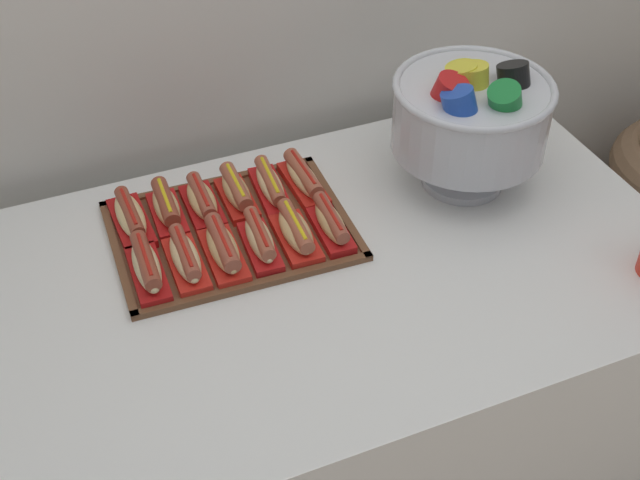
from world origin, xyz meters
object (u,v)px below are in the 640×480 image
hot_dog_0 (147,267)px  punch_bowl (471,115)px  hot_dog_8 (202,201)px  hot_dog_9 (237,192)px  hot_dog_3 (260,240)px  buffet_table (336,384)px  hot_dog_2 (223,248)px  hot_dog_6 (131,217)px  hot_dog_11 (304,178)px  hot_dog_5 (331,223)px  hot_dog_4 (296,232)px  hot_dog_7 (166,207)px  hot_dog_1 (185,258)px  hot_dog_10 (270,186)px  serving_tray (231,231)px

hot_dog_0 → punch_bowl: (0.72, 0.04, 0.14)m
hot_dog_8 → hot_dog_9: hot_dog_9 is taller
hot_dog_0 → hot_dog_3: 0.23m
hot_dog_8 → buffet_table: bearing=-50.4°
hot_dog_0 → hot_dog_2: size_ratio=1.00×
hot_dog_6 → hot_dog_11: (0.37, -0.01, 0.00)m
hot_dog_5 → hot_dog_4: bearing=177.8°
hot_dog_0 → hot_dog_7: size_ratio=1.11×
buffet_table → hot_dog_9: 0.50m
hot_dog_9 → hot_dog_8: bearing=177.8°
hot_dog_1 → hot_dog_10: 0.28m
hot_dog_5 → punch_bowl: 0.37m
buffet_table → hot_dog_2: size_ratio=8.10×
hot_dog_7 → hot_dog_10: hot_dog_7 is taller
buffet_table → hot_dog_0: (-0.36, 0.09, 0.42)m
punch_bowl → hot_dog_10: bearing=164.9°
buffet_table → hot_dog_4: (-0.06, 0.08, 0.41)m
serving_tray → hot_dog_1: 0.14m
hot_dog_4 → hot_dog_2: bearing=177.8°
hot_dog_7 → punch_bowl: 0.66m
serving_tray → hot_dog_7: bearing=141.5°
hot_dog_1 → hot_dog_2: hot_dog_2 is taller
hot_dog_1 → hot_dog_9: (0.16, 0.16, 0.00)m
hot_dog_7 → hot_dog_8: bearing=-2.2°
hot_dog_2 → hot_dog_9: 0.18m
hot_dog_7 → hot_dog_9: bearing=-2.2°
serving_tray → hot_dog_4: bearing=-38.5°
hot_dog_1 → hot_dog_11: hot_dog_1 is taller
hot_dog_0 → hot_dog_11: size_ratio=1.00×
hot_dog_5 → punch_bowl: (0.34, 0.06, 0.14)m
hot_dog_2 → hot_dog_6: size_ratio=0.98×
hot_dog_9 → hot_dog_2: bearing=-116.7°
hot_dog_10 → punch_bowl: 0.45m
hot_dog_6 → hot_dog_7: (0.07, -0.00, 0.00)m
hot_dog_4 → hot_dog_10: 0.17m
hot_dog_7 → hot_dog_5: bearing=-31.1°
hot_dog_2 → hot_dog_3: (0.07, -0.00, 0.00)m
serving_tray → hot_dog_9: bearing=63.3°
hot_dog_3 → hot_dog_9: 0.17m
serving_tray → hot_dog_8: (-0.03, 0.08, 0.03)m
serving_tray → hot_dog_0: hot_dog_0 is taller
hot_dog_4 → hot_dog_9: hot_dog_9 is taller
buffet_table → hot_dog_1: (-0.29, 0.09, 0.41)m
hot_dog_1 → hot_dog_3: 0.15m
hot_dog_11 → hot_dog_5: bearing=-92.2°
hot_dog_5 → punch_bowl: bearing=9.6°
buffet_table → hot_dog_11: hot_dog_11 is taller
buffet_table → punch_bowl: (0.36, 0.13, 0.55)m
hot_dog_1 → hot_dog_7: (0.01, 0.16, 0.00)m
serving_tray → hot_dog_3: bearing=-67.8°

